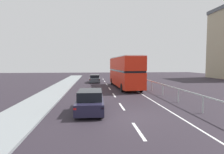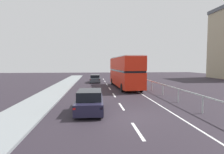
% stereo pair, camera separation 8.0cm
% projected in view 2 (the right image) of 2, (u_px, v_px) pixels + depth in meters
% --- Properties ---
extents(ground_plane, '(73.27, 120.00, 0.10)m').
position_uv_depth(ground_plane, '(128.00, 117.00, 11.37)').
color(ground_plane, '#2A242C').
extents(near_sidewalk_kerb, '(2.97, 80.00, 0.14)m').
position_uv_depth(near_sidewalk_kerb, '(16.00, 118.00, 10.70)').
color(near_sidewalk_kerb, gray).
rests_on(near_sidewalk_kerb, ground).
extents(lane_paint_markings, '(3.21, 46.00, 0.01)m').
position_uv_depth(lane_paint_markings, '(130.00, 94.00, 20.03)').
color(lane_paint_markings, silver).
rests_on(lane_paint_markings, ground).
extents(bridge_side_railing, '(0.10, 42.00, 1.18)m').
position_uv_depth(bridge_side_railing, '(157.00, 84.00, 20.73)').
color(bridge_side_railing, '#A9B3B1').
rests_on(bridge_side_railing, ground).
extents(double_decker_bus_red, '(3.02, 10.97, 4.21)m').
position_uv_depth(double_decker_bus_red, '(125.00, 71.00, 25.05)').
color(double_decker_bus_red, red).
rests_on(double_decker_bus_red, ground).
extents(hatchback_car_near, '(1.88, 4.37, 1.49)m').
position_uv_depth(hatchback_car_near, '(90.00, 101.00, 12.47)').
color(hatchback_car_near, '#201E35').
rests_on(hatchback_car_near, ground).
extents(sedan_car_ahead, '(1.95, 4.62, 1.37)m').
position_uv_depth(sedan_car_ahead, '(95.00, 79.00, 32.55)').
color(sedan_car_ahead, '#465058').
rests_on(sedan_car_ahead, ground).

